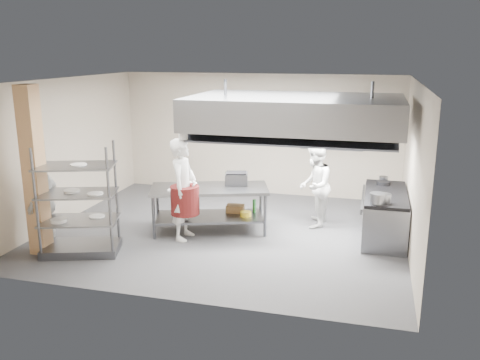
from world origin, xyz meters
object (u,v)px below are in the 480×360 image
(pass_rack, at_px, (78,199))
(stockpot, at_px, (378,198))
(cooking_range, at_px, (385,216))
(chef_head, at_px, (183,189))
(chef_line, at_px, (315,186))
(island, at_px, (210,209))
(chef_plating, at_px, (44,203))
(griddle, at_px, (236,179))

(pass_rack, bearing_deg, stockpot, -2.84)
(cooking_range, bearing_deg, chef_head, -164.11)
(pass_rack, height_order, chef_line, pass_rack)
(chef_line, bearing_deg, chef_head, -59.53)
(stockpot, bearing_deg, island, 175.65)
(chef_line, relative_size, chef_plating, 1.03)
(pass_rack, relative_size, chef_head, 1.01)
(pass_rack, relative_size, chef_line, 1.15)
(cooking_range, relative_size, chef_head, 1.02)
(pass_rack, height_order, cooking_range, pass_rack)
(chef_line, distance_m, griddle, 1.61)
(island, distance_m, chef_line, 2.20)
(stockpot, bearing_deg, griddle, 167.08)
(griddle, bearing_deg, island, -152.78)
(pass_rack, xyz_separation_m, cooking_range, (5.28, 2.22, -0.57))
(island, xyz_separation_m, pass_rack, (-1.89, -1.67, 0.54))
(chef_line, relative_size, griddle, 3.84)
(griddle, xyz_separation_m, stockpot, (2.78, -0.64, -0.02))
(pass_rack, distance_m, stockpot, 5.31)
(island, bearing_deg, stockpot, -22.91)
(chef_plating, bearing_deg, chef_line, 111.72)
(cooking_range, xyz_separation_m, chef_head, (-3.74, -1.06, 0.56))
(cooking_range, distance_m, chef_head, 3.93)
(cooking_range, bearing_deg, stockpot, -101.60)
(chef_plating, bearing_deg, griddle, 116.63)
(island, height_order, pass_rack, pass_rack)
(chef_plating, relative_size, griddle, 3.75)
(cooking_range, distance_m, chef_line, 1.50)
(island, height_order, chef_plating, chef_plating)
(island, bearing_deg, chef_head, -142.25)
(chef_head, bearing_deg, pass_rack, 128.13)
(chef_line, height_order, chef_plating, chef_line)
(island, bearing_deg, griddle, 22.29)
(chef_plating, bearing_deg, island, 115.01)
(island, distance_m, pass_rack, 2.58)
(chef_line, relative_size, stockpot, 6.26)
(cooking_range, bearing_deg, chef_line, 168.21)
(cooking_range, distance_m, stockpot, 0.99)
(chef_head, relative_size, chef_plating, 1.16)
(island, xyz_separation_m, chef_line, (1.99, 0.84, 0.41))
(chef_line, distance_m, chef_plating, 5.24)
(island, distance_m, griddle, 0.82)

